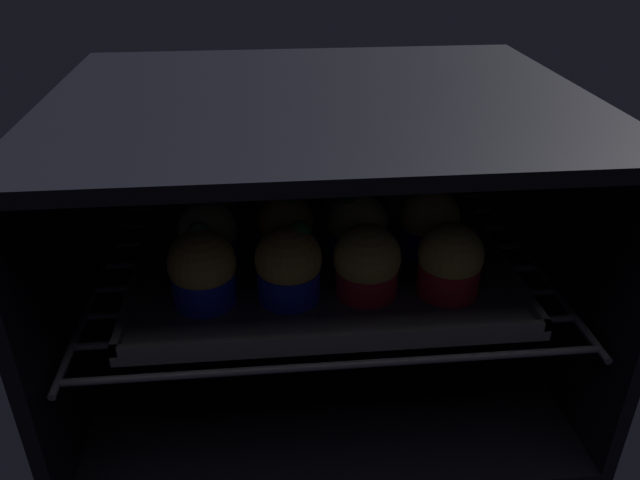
% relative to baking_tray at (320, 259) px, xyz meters
% --- Properties ---
extents(oven_cavity, '(0.59, 0.47, 0.37)m').
position_rel_baking_tray_xyz_m(oven_cavity, '(0.00, 0.04, 0.02)').
color(oven_cavity, black).
rests_on(oven_cavity, ground).
extents(oven_rack, '(0.55, 0.42, 0.01)m').
position_rel_baking_tray_xyz_m(oven_rack, '(0.00, -0.00, -0.01)').
color(oven_rack, '#42424C').
rests_on(oven_rack, oven_cavity).
extents(baking_tray, '(0.44, 0.35, 0.02)m').
position_rel_baking_tray_xyz_m(baking_tray, '(0.00, 0.00, 0.00)').
color(baking_tray, '#4C4C51').
rests_on(baking_tray, oven_rack).
extents(muffin_row0_col0, '(0.07, 0.07, 0.09)m').
position_rel_baking_tray_xyz_m(muffin_row0_col0, '(-0.14, -0.09, 0.05)').
color(muffin_row0_col0, '#1928B7').
rests_on(muffin_row0_col0, baking_tray).
extents(muffin_row0_col1, '(0.07, 0.07, 0.09)m').
position_rel_baking_tray_xyz_m(muffin_row0_col1, '(-0.04, -0.09, 0.05)').
color(muffin_row0_col1, '#1928B7').
rests_on(muffin_row0_col1, baking_tray).
extents(muffin_row0_col2, '(0.07, 0.07, 0.08)m').
position_rel_baking_tray_xyz_m(muffin_row0_col2, '(0.04, -0.09, 0.04)').
color(muffin_row0_col2, red).
rests_on(muffin_row0_col2, baking_tray).
extents(muffin_row0_col3, '(0.07, 0.07, 0.08)m').
position_rel_baking_tray_xyz_m(muffin_row0_col3, '(0.13, -0.09, 0.04)').
color(muffin_row0_col3, red).
rests_on(muffin_row0_col3, baking_tray).
extents(muffin_row1_col0, '(0.07, 0.07, 0.08)m').
position_rel_baking_tray_xyz_m(muffin_row1_col0, '(-0.13, -0.00, 0.04)').
color(muffin_row1_col0, '#1928B7').
rests_on(muffin_row1_col0, baking_tray).
extents(muffin_row1_col1, '(0.07, 0.07, 0.08)m').
position_rel_baking_tray_xyz_m(muffin_row1_col1, '(-0.04, 0.00, 0.04)').
color(muffin_row1_col1, '#7A238C').
rests_on(muffin_row1_col1, baking_tray).
extents(muffin_row1_col2, '(0.07, 0.07, 0.09)m').
position_rel_baking_tray_xyz_m(muffin_row1_col2, '(0.05, -0.00, 0.04)').
color(muffin_row1_col2, '#1928B7').
rests_on(muffin_row1_col2, baking_tray).
extents(muffin_row1_col3, '(0.07, 0.07, 0.08)m').
position_rel_baking_tray_xyz_m(muffin_row1_col3, '(0.14, 0.00, 0.04)').
color(muffin_row1_col3, '#1928B7').
rests_on(muffin_row1_col3, baking_tray).
extents(muffin_row2_col0, '(0.07, 0.07, 0.09)m').
position_rel_baking_tray_xyz_m(muffin_row2_col0, '(-0.14, 0.09, 0.05)').
color(muffin_row2_col0, '#1928B7').
rests_on(muffin_row2_col0, baking_tray).
extents(muffin_row2_col1, '(0.07, 0.07, 0.09)m').
position_rel_baking_tray_xyz_m(muffin_row2_col1, '(-0.04, 0.09, 0.04)').
color(muffin_row2_col1, silver).
rests_on(muffin_row2_col1, baking_tray).
extents(muffin_row2_col2, '(0.07, 0.07, 0.08)m').
position_rel_baking_tray_xyz_m(muffin_row2_col2, '(0.05, 0.09, 0.04)').
color(muffin_row2_col2, silver).
rests_on(muffin_row2_col2, baking_tray).
extents(muffin_row2_col3, '(0.07, 0.07, 0.09)m').
position_rel_baking_tray_xyz_m(muffin_row2_col3, '(0.13, 0.09, 0.04)').
color(muffin_row2_col3, silver).
rests_on(muffin_row2_col3, baking_tray).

